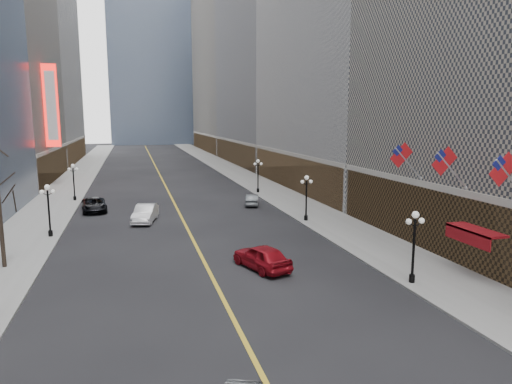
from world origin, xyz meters
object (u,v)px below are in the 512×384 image
streetlamp_west_3 (74,178)px  streetlamp_east_1 (414,239)px  streetlamp_east_2 (306,193)px  streetlamp_east_3 (258,172)px  car_sb_far (252,200)px  car_nb_mid (145,213)px  streetlamp_west_2 (48,205)px  car_nb_far (94,205)px  car_sb_mid (262,257)px

streetlamp_west_3 → streetlamp_east_1: bearing=-56.8°
streetlamp_east_2 → streetlamp_east_3: 18.00m
streetlamp_east_2 → car_sb_far: 10.43m
streetlamp_west_3 → car_nb_mid: bearing=-59.6°
streetlamp_east_2 → streetlamp_west_2: bearing=180.0°
streetlamp_east_1 → car_nb_mid: size_ratio=0.86×
car_sb_far → car_nb_far: bearing=12.5°
streetlamp_east_1 → car_sb_far: size_ratio=1.10×
streetlamp_east_1 → streetlamp_east_2: same height
streetlamp_east_2 → streetlamp_east_1: bearing=-90.0°
streetlamp_east_1 → car_nb_far: (-20.80, 28.85, -2.14)m
streetlamp_east_2 → streetlamp_west_3: (-23.60, 18.00, 0.00)m
car_sb_mid → car_nb_mid: bearing=-85.1°
car_sb_mid → car_sb_far: car_sb_mid is taller
car_nb_mid → car_sb_far: (12.46, 5.56, -0.19)m
streetlamp_east_1 → car_nb_mid: streetlamp_east_1 is taller
streetlamp_east_1 → car_sb_mid: (-8.21, 5.33, -2.04)m
car_nb_far → streetlamp_east_3: bearing=12.0°
streetlamp_east_3 → car_sb_far: 9.08m
streetlamp_east_2 → car_sb_mid: 15.23m
car_sb_mid → streetlamp_west_3: bearing=-81.8°
streetlamp_east_1 → streetlamp_west_3: 43.05m
streetlamp_east_1 → car_nb_far: 35.63m
car_nb_far → car_sb_mid: 26.68m
streetlamp_west_2 → streetlamp_west_3: same height
streetlamp_west_2 → car_nb_mid: streetlamp_west_2 is taller
streetlamp_east_3 → car_nb_far: size_ratio=0.83×
streetlamp_east_1 → car_nb_far: streetlamp_east_1 is taller
streetlamp_east_3 → car_nb_mid: bearing=-138.2°
streetlamp_east_1 → car_sb_far: streetlamp_east_1 is taller
streetlamp_east_3 → streetlamp_west_2: 29.68m
streetlamp_east_1 → car_nb_mid: 27.12m
streetlamp_west_3 → car_sb_mid: 34.38m
streetlamp_west_3 → car_sb_mid: bearing=-63.3°
streetlamp_east_2 → car_nb_far: bearing=152.4°
streetlamp_east_1 → streetlamp_east_2: (0.00, 18.00, 0.00)m
streetlamp_east_1 → car_sb_mid: size_ratio=0.90×
streetlamp_west_2 → car_sb_mid: 20.04m
streetlamp_east_3 → car_nb_mid: size_ratio=0.86×
streetlamp_west_2 → car_sb_mid: streetlamp_west_2 is taller
car_sb_mid → car_sb_far: size_ratio=1.23×
streetlamp_east_1 → streetlamp_west_3: size_ratio=1.00×
streetlamp_west_2 → car_nb_far: size_ratio=0.83×
streetlamp_east_3 → car_sb_far: bearing=-110.0°
streetlamp_east_2 → streetlamp_east_3: size_ratio=1.00×
streetlamp_east_2 → car_sb_mid: size_ratio=0.90×
streetlamp_west_2 → car_sb_far: streetlamp_west_2 is taller
streetlamp_west_2 → car_sb_mid: (15.39, -12.67, -2.04)m
streetlamp_east_1 → streetlamp_west_2: bearing=142.7°
streetlamp_east_2 → car_nb_mid: bearing=164.9°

